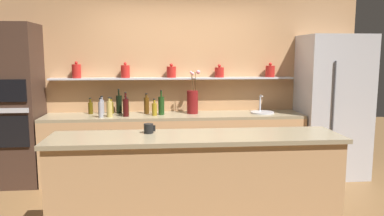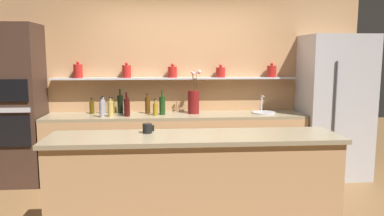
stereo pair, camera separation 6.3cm
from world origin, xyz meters
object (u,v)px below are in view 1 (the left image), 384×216
(oven_tower, at_px, (13,105))
(bottle_spirit_8, at_px, (126,107))
(bottle_oil_3, at_px, (127,108))
(bottle_spirit_1, at_px, (109,109))
(bottle_oil_9, at_px, (111,107))
(coffee_mug, at_px, (149,128))
(bottle_wine_11, at_px, (119,104))
(bottle_spirit_6, at_px, (102,106))
(bottle_spirit_7, at_px, (101,109))
(refrigerator, at_px, (332,106))
(bottle_oil_0, at_px, (154,109))
(bottle_wine_10, at_px, (161,105))
(bottle_oil_2, at_px, (91,108))
(bottle_spirit_5, at_px, (147,105))
(flower_vase, at_px, (193,101))
(sink_fixture, at_px, (262,112))
(bottle_wine_4, at_px, (126,107))

(oven_tower, xyz_separation_m, bottle_spirit_8, (1.47, 0.05, -0.04))
(bottle_spirit_8, bearing_deg, bottle_oil_3, -73.10)
(bottle_spirit_1, xyz_separation_m, bottle_oil_9, (-0.01, 0.29, -0.02))
(coffee_mug, bearing_deg, bottle_wine_11, 103.71)
(oven_tower, height_order, coffee_mug, oven_tower)
(bottle_spirit_6, relative_size, bottle_spirit_7, 0.96)
(bottle_oil_9, xyz_separation_m, coffee_mug, (0.57, -1.86, 0.06))
(refrigerator, height_order, bottle_oil_0, refrigerator)
(bottle_oil_3, bearing_deg, bottle_wine_10, 1.12)
(refrigerator, distance_m, bottle_oil_3, 2.91)
(bottle_oil_2, relative_size, bottle_oil_3, 0.92)
(bottle_oil_2, distance_m, bottle_spirit_8, 0.51)
(bottle_spirit_5, distance_m, bottle_wine_10, 0.24)
(flower_vase, xyz_separation_m, sink_fixture, (0.99, -0.06, -0.16))
(refrigerator, xyz_separation_m, sink_fixture, (-1.01, 0.05, -0.07))
(bottle_oil_3, bearing_deg, bottle_spirit_7, -155.65)
(refrigerator, distance_m, bottle_spirit_5, 2.65)
(bottle_wine_4, bearing_deg, bottle_spirit_6, 143.60)
(bottle_spirit_1, bearing_deg, oven_tower, 174.32)
(bottle_oil_0, xyz_separation_m, bottle_oil_2, (-0.89, 0.23, -0.00))
(bottle_spirit_1, bearing_deg, bottle_spirit_8, 42.05)
(bottle_oil_2, bearing_deg, bottle_spirit_1, -43.89)
(bottle_wine_4, relative_size, bottle_spirit_7, 1.26)
(sink_fixture, bearing_deg, bottle_spirit_1, -176.26)
(refrigerator, xyz_separation_m, coffee_mug, (-2.58, -1.67, 0.06))
(sink_fixture, distance_m, bottle_oil_9, 2.14)
(bottle_spirit_1, relative_size, bottle_wine_10, 0.78)
(bottle_oil_0, bearing_deg, bottle_wine_11, 154.07)
(bottle_oil_3, relative_size, bottle_spirit_7, 0.94)
(bottle_oil_0, height_order, bottle_spirit_7, bottle_spirit_7)
(bottle_oil_3, height_order, bottle_wine_4, bottle_wine_4)
(bottle_spirit_1, height_order, bottle_wine_4, bottle_wine_4)
(bottle_spirit_8, bearing_deg, oven_tower, -177.98)
(bottle_spirit_6, bearing_deg, bottle_oil_2, 175.96)
(bottle_oil_3, relative_size, bottle_spirit_8, 0.96)
(bottle_spirit_1, xyz_separation_m, bottle_spirit_6, (-0.14, 0.27, -0.00))
(bottle_oil_2, distance_m, bottle_spirit_7, 0.37)
(bottle_wine_11, bearing_deg, bottle_oil_2, -177.79)
(refrigerator, relative_size, bottle_spirit_5, 7.04)
(bottle_spirit_6, xyz_separation_m, bottle_spirit_8, (0.34, -0.10, 0.00))
(oven_tower, bearing_deg, bottle_wine_10, -0.19)
(bottle_oil_2, relative_size, bottle_wine_10, 0.66)
(bottle_spirit_7, bearing_deg, sink_fixture, 4.50)
(bottle_spirit_7, bearing_deg, bottle_wine_10, 11.17)
(bottle_oil_2, relative_size, bottle_spirit_8, 0.88)
(bottle_spirit_7, height_order, bottle_wine_11, bottle_wine_11)
(oven_tower, xyz_separation_m, bottle_oil_2, (0.98, 0.16, -0.07))
(bottle_spirit_1, distance_m, bottle_spirit_7, 0.12)
(refrigerator, relative_size, coffee_mug, 18.80)
(bottle_oil_9, bearing_deg, bottle_wine_10, -13.57)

